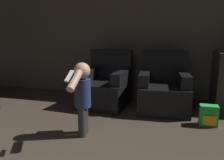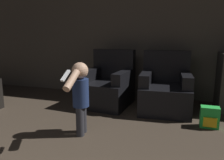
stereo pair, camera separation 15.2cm
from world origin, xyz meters
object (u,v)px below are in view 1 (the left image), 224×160
object	(u,v)px
armchair_left	(106,86)
toy_backpack	(208,116)
armchair_right	(163,90)
person_toddler	(82,93)

from	to	relation	value
armchair_left	toy_backpack	world-z (taller)	armchair_left
armchair_left	toy_backpack	distance (m)	1.75
armchair_right	person_toddler	bearing A→B (deg)	-129.25
armchair_right	person_toddler	world-z (taller)	armchair_right
person_toddler	toy_backpack	bearing A→B (deg)	-73.65
armchair_right	person_toddler	size ratio (longest dim) A/B	1.07
person_toddler	armchair_left	bearing A→B (deg)	-4.38
toy_backpack	armchair_left	bearing A→B (deg)	160.93
armchair_right	toy_backpack	size ratio (longest dim) A/B	3.38
armchair_left	person_toddler	world-z (taller)	armchair_left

